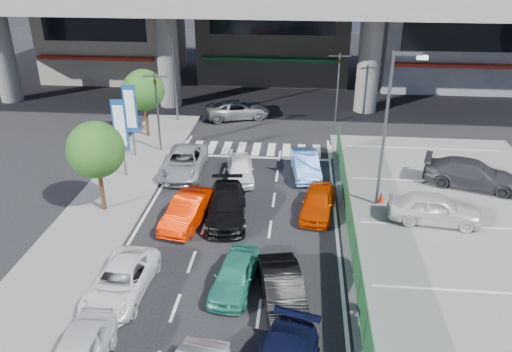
# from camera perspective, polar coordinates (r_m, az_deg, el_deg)

# --- Properties ---
(ground) EXTENTS (120.00, 120.00, 0.00)m
(ground) POSITION_cam_1_polar(r_m,az_deg,el_deg) (21.86, -3.20, -10.00)
(ground) COLOR black
(ground) RESTS_ON ground
(parking_lot) EXTENTS (12.00, 28.00, 0.06)m
(parking_lot) POSITION_cam_1_polar(r_m,az_deg,el_deg) (24.69, 23.98, -7.81)
(parking_lot) COLOR slate
(parking_lot) RESTS_ON ground
(sidewalk_left) EXTENTS (4.00, 30.00, 0.12)m
(sidewalk_left) POSITION_cam_1_polar(r_m,az_deg,el_deg) (26.87, -16.90, -3.71)
(sidewalk_left) COLOR slate
(sidewalk_left) RESTS_ON ground
(fence_run) EXTENTS (0.16, 22.00, 1.80)m
(fence_run) POSITION_cam_1_polar(r_m,az_deg,el_deg) (22.13, 10.95, -7.19)
(fence_run) COLOR #1D5528
(fence_run) RESTS_ON ground
(building_west) EXTENTS (12.00, 10.90, 13.00)m
(building_west) POSITION_cam_1_polar(r_m,az_deg,el_deg) (53.36, -16.15, 17.96)
(building_west) COLOR gray
(building_west) RESTS_ON ground
(building_east) EXTENTS (12.00, 10.90, 12.00)m
(building_east) POSITION_cam_1_polar(r_m,az_deg,el_deg) (51.68, 20.98, 16.53)
(building_east) COLOR gray
(building_east) RESTS_ON ground
(traffic_light_left) EXTENTS (1.60, 1.24, 5.20)m
(traffic_light_left) POSITION_cam_1_polar(r_m,az_deg,el_deg) (32.14, -11.35, 9.25)
(traffic_light_left) COLOR #595B60
(traffic_light_left) RESTS_ON ground
(traffic_light_right) EXTENTS (1.60, 1.24, 5.20)m
(traffic_light_right) POSITION_cam_1_polar(r_m,az_deg,el_deg) (37.69, 9.46, 11.79)
(traffic_light_right) COLOR #595B60
(traffic_light_right) RESTS_ON ground
(street_lamp_right) EXTENTS (1.65, 0.22, 8.00)m
(street_lamp_right) POSITION_cam_1_polar(r_m,az_deg,el_deg) (25.23, 15.04, 6.36)
(street_lamp_right) COLOR #595B60
(street_lamp_right) RESTS_ON ground
(street_lamp_left) EXTENTS (1.65, 0.22, 8.00)m
(street_lamp_left) POSITION_cam_1_polar(r_m,az_deg,el_deg) (37.57, -9.13, 13.08)
(street_lamp_left) COLOR #595B60
(street_lamp_left) RESTS_ON ground
(signboard_near) EXTENTS (0.80, 0.14, 4.70)m
(signboard_near) POSITION_cam_1_polar(r_m,az_deg,el_deg) (29.11, -15.24, 5.32)
(signboard_near) COLOR #595B60
(signboard_near) RESTS_ON ground
(signboard_far) EXTENTS (0.80, 0.14, 4.70)m
(signboard_far) POSITION_cam_1_polar(r_m,az_deg,el_deg) (31.90, -14.14, 7.21)
(signboard_far) COLOR #595B60
(signboard_far) RESTS_ON ground
(tree_near) EXTENTS (2.80, 2.80, 4.80)m
(tree_near) POSITION_cam_1_polar(r_m,az_deg,el_deg) (25.47, -17.84, 2.84)
(tree_near) COLOR #382314
(tree_near) RESTS_ON ground
(tree_far) EXTENTS (2.80, 2.80, 4.80)m
(tree_far) POSITION_cam_1_polar(r_m,az_deg,el_deg) (35.05, -12.71, 9.54)
(tree_far) COLOR #382314
(tree_far) RESTS_ON ground
(sedan_white_mid_left) EXTENTS (2.22, 4.50, 1.23)m
(sedan_white_mid_left) POSITION_cam_1_polar(r_m,az_deg,el_deg) (20.53, -15.20, -11.55)
(sedan_white_mid_left) COLOR white
(sedan_white_mid_left) RESTS_ON ground
(taxi_teal_mid) EXTENTS (1.97, 3.92, 1.28)m
(taxi_teal_mid) POSITION_cam_1_polar(r_m,az_deg,el_deg) (20.16, -2.38, -11.19)
(taxi_teal_mid) COLOR #2A826E
(taxi_teal_mid) RESTS_ON ground
(hatch_black_mid_right) EXTENTS (2.28, 4.40, 1.38)m
(hatch_black_mid_right) POSITION_cam_1_polar(r_m,az_deg,el_deg) (19.31, 3.07, -12.93)
(hatch_black_mid_right) COLOR black
(hatch_black_mid_right) RESTS_ON ground
(taxi_orange_left) EXTENTS (2.22, 4.39, 1.38)m
(taxi_orange_left) POSITION_cam_1_polar(r_m,az_deg,el_deg) (24.63, -7.74, -3.87)
(taxi_orange_left) COLOR #F72600
(taxi_orange_left) RESTS_ON ground
(sedan_black_mid) EXTENTS (2.47, 4.95, 1.38)m
(sedan_black_mid) POSITION_cam_1_polar(r_m,az_deg,el_deg) (24.80, -3.41, -3.44)
(sedan_black_mid) COLOR black
(sedan_black_mid) RESTS_ON ground
(taxi_orange_right) EXTENTS (2.07, 4.03, 1.31)m
(taxi_orange_right) POSITION_cam_1_polar(r_m,az_deg,el_deg) (25.35, 7.09, -3.00)
(taxi_orange_right) COLOR #C63200
(taxi_orange_right) RESTS_ON ground
(wagon_silver_front_left) EXTENTS (2.47, 5.04, 1.38)m
(wagon_silver_front_left) POSITION_cam_1_polar(r_m,az_deg,el_deg) (29.86, -8.23, 1.57)
(wagon_silver_front_left) COLOR #A9ABB1
(wagon_silver_front_left) RESTS_ON ground
(sedan_white_front_mid) EXTENTS (2.09, 3.94, 1.28)m
(sedan_white_front_mid) POSITION_cam_1_polar(r_m,az_deg,el_deg) (28.80, -1.82, 0.80)
(sedan_white_front_mid) COLOR white
(sedan_white_front_mid) RESTS_ON ground
(kei_truck_front_right) EXTENTS (1.96, 4.23, 1.34)m
(kei_truck_front_right) POSITION_cam_1_polar(r_m,az_deg,el_deg) (29.44, 5.68, 1.33)
(kei_truck_front_right) COLOR #558ADD
(kei_truck_front_right) RESTS_ON ground
(crossing_wagon_silver) EXTENTS (5.44, 3.71, 1.38)m
(crossing_wagon_silver) POSITION_cam_1_polar(r_m,az_deg,el_deg) (38.94, -2.11, 7.60)
(crossing_wagon_silver) COLOR #929499
(crossing_wagon_silver) RESTS_ON ground
(parked_sedan_white) EXTENTS (4.57, 2.23, 1.50)m
(parked_sedan_white) POSITION_cam_1_polar(r_m,az_deg,el_deg) (25.83, 19.71, -3.47)
(parked_sedan_white) COLOR silver
(parked_sedan_white) RESTS_ON parking_lot
(parked_sedan_dgrey) EXTENTS (5.57, 3.56, 1.50)m
(parked_sedan_dgrey) POSITION_cam_1_polar(r_m,az_deg,el_deg) (30.29, 23.45, 0.22)
(parked_sedan_dgrey) COLOR #333338
(parked_sedan_dgrey) RESTS_ON parking_lot
(traffic_cone) EXTENTS (0.39, 0.39, 0.63)m
(traffic_cone) POSITION_cam_1_polar(r_m,az_deg,el_deg) (27.10, 14.12, -2.31)
(traffic_cone) COLOR red
(traffic_cone) RESTS_ON parking_lot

